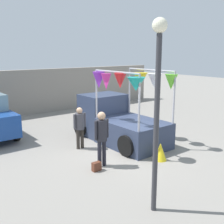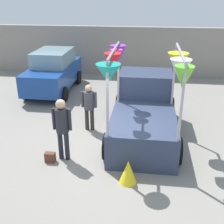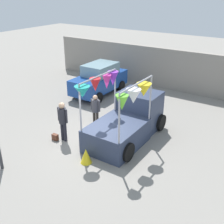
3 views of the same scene
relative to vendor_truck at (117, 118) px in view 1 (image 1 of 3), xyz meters
name	(u,v)px [view 1 (image 1 of 3)]	position (x,y,z in m)	size (l,w,h in m)	color
ground_plane	(122,152)	(-0.84, -1.32, -0.91)	(60.00, 60.00, 0.00)	gray
vendor_truck	(117,118)	(0.00, 0.00, 0.00)	(2.56, 4.20, 2.95)	#2D3851
person_customer	(102,134)	(-2.15, -1.87, 0.18)	(0.53, 0.34, 1.79)	black
person_vendor	(80,124)	(-1.81, 0.00, 0.05)	(0.53, 0.34, 1.59)	#2D2823
handbag	(97,166)	(-2.50, -2.07, -0.77)	(0.28, 0.16, 0.28)	#592D1E
street_lamp	(157,92)	(-2.70, -4.69, 1.86)	(0.32, 0.32, 4.30)	#333338
brick_boundary_wall	(31,92)	(-0.84, 6.96, 0.39)	(18.00, 0.36, 2.60)	gray
folded_kite_bundle_sunflower	(160,152)	(-0.30, -2.69, -0.61)	(0.44, 0.44, 0.60)	yellow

